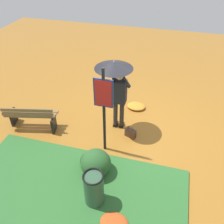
{
  "coord_description": "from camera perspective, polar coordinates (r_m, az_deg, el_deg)",
  "views": [
    {
      "loc": [
        -0.93,
        5.2,
        4.51
      ],
      "look_at": [
        0.35,
        0.51,
        0.85
      ],
      "focal_mm": 38.62,
      "sensor_mm": 36.0,
      "label": 1
    }
  ],
  "objects": [
    {
      "name": "ground_plane",
      "position": [
        6.94,
        3.94,
        -3.63
      ],
      "size": [
        18.0,
        18.0,
        0.0
      ],
      "primitive_type": "plane",
      "color": "#9E6623"
    },
    {
      "name": "person_with_umbrella",
      "position": [
        6.08,
        0.98,
        7.85
      ],
      "size": [
        0.96,
        0.96,
        2.04
      ],
      "color": "#2D2823",
      "rests_on": "ground_plane"
    },
    {
      "name": "info_sign_post",
      "position": [
        5.38,
        -1.98,
        2.21
      ],
      "size": [
        0.44,
        0.07,
        2.3
      ],
      "color": "black",
      "rests_on": "ground_plane"
    },
    {
      "name": "handbag",
      "position": [
        6.58,
        4.4,
        -4.96
      ],
      "size": [
        0.33,
        0.25,
        0.37
      ],
      "color": "#4C3323",
      "rests_on": "ground_plane"
    },
    {
      "name": "park_bench",
      "position": [
        7.04,
        -18.59,
        -0.94
      ],
      "size": [
        1.42,
        0.67,
        0.75
      ],
      "color": "black",
      "rests_on": "ground_plane"
    },
    {
      "name": "trash_bin",
      "position": [
        5.02,
        -4.29,
        -17.74
      ],
      "size": [
        0.42,
        0.42,
        0.83
      ],
      "color": "#2D5138",
      "rests_on": "ground_plane"
    },
    {
      "name": "shrub_cluster",
      "position": [
        5.61,
        -4.19,
        -11.86
      ],
      "size": [
        0.76,
        0.69,
        0.62
      ],
      "color": "#285628",
      "rests_on": "ground_plane"
    },
    {
      "name": "leaf_pile_near_person",
      "position": [
        5.05,
        0.51,
        -24.75
      ],
      "size": [
        0.55,
        0.44,
        0.12
      ],
      "color": "#B74C1E",
      "rests_on": "ground_plane"
    },
    {
      "name": "leaf_pile_by_bench",
      "position": [
        7.68,
        5.75,
        1.39
      ],
      "size": [
        0.58,
        0.46,
        0.13
      ],
      "color": "#C68428",
      "rests_on": "ground_plane"
    }
  ]
}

